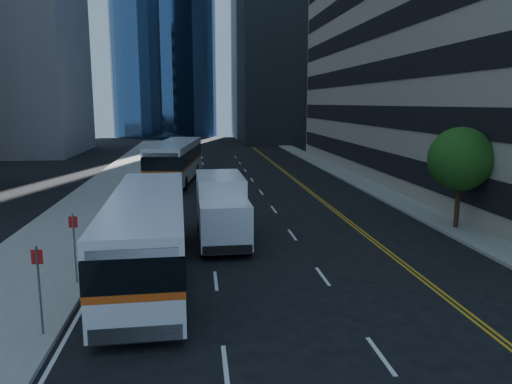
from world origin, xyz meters
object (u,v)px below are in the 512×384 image
(bus_front, at_px, (148,233))
(bus_rear, at_px, (176,160))
(street_tree, at_px, (461,159))
(box_truck, at_px, (221,208))

(bus_front, height_order, bus_rear, bus_rear)
(bus_front, bearing_deg, bus_rear, 87.78)
(bus_front, relative_size, bus_rear, 0.93)
(street_tree, bearing_deg, bus_rear, 130.12)
(street_tree, relative_size, box_truck, 0.81)
(street_tree, xyz_separation_m, bus_rear, (-14.82, 17.59, -1.85))
(bus_rear, relative_size, box_truck, 2.04)
(street_tree, distance_m, box_truck, 12.19)
(street_tree, height_order, bus_rear, street_tree)
(street_tree, distance_m, bus_rear, 23.07)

